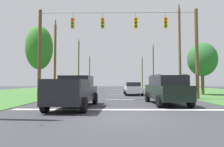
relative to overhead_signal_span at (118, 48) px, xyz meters
The scene contains 19 objects.
ground_plane 9.84m from the overhead_signal_span, 89.02° to the right, with size 120.00×120.00×0.00m, color #333338.
shoulder_grass_left 16.38m from the overhead_signal_span, 156.28° to the left, with size 16.00×80.00×0.03m, color #39692F.
stop_bar_stripe 7.98m from the overhead_signal_span, 88.69° to the right, with size 12.41×0.45×0.01m, color white.
lane_dash_0 4.67m from the overhead_signal_span, 73.19° to the right, with size 0.15×2.50×0.01m, color white.
lane_dash_1 8.25m from the overhead_signal_span, 88.75° to the left, with size 0.15×2.50×0.01m, color white.
lane_dash_2 13.19m from the overhead_signal_span, 89.31° to the left, with size 0.15×2.50×0.01m, color white.
lane_dash_3 21.62m from the overhead_signal_span, 89.60° to the left, with size 0.15×2.50×0.01m, color white.
overhead_signal_span is the anchor object (origin of this frame).
pickup_truck 7.30m from the overhead_signal_span, 115.76° to the right, with size 2.50×5.49×1.95m.
suv_black 6.28m from the overhead_signal_span, 49.87° to the right, with size 2.41×4.89×2.05m.
distant_car_crossing_white 6.96m from the overhead_signal_span, 71.32° to the left, with size 2.08×4.33×1.52m.
utility_pole_mid_right 10.40m from the overhead_signal_span, 40.07° to the left, with size 0.30×1.63×11.44m.
utility_pole_far_right 25.93m from the overhead_signal_span, 71.57° to the left, with size 0.26×1.85×10.04m.
utility_pole_near_left 41.45m from the overhead_signal_span, 78.80° to the left, with size 0.29×1.94×9.46m.
utility_pole_far_left 10.90m from the overhead_signal_span, 138.24° to the left, with size 0.31×1.77×9.73m.
utility_pole_distant_right 25.08m from the overhead_signal_span, 109.17° to the left, with size 0.29×1.57×10.94m.
utility_pole_distant_left 41.29m from the overhead_signal_span, 101.34° to the left, with size 0.29×1.84×9.62m.
tree_roadside_right 9.82m from the overhead_signal_span, 155.61° to the left, with size 3.00×3.00×7.95m.
tree_roadside_far_right 11.69m from the overhead_signal_span, 28.77° to the left, with size 3.40×3.40×6.30m.
Camera 1 is at (-0.39, -8.49, 1.56)m, focal length 30.26 mm.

